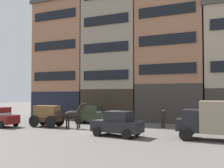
# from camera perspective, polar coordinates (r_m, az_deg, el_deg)

# --- Properties ---
(ground_plane) EXTENTS (120.00, 120.00, 0.00)m
(ground_plane) POSITION_cam_1_polar(r_m,az_deg,el_deg) (21.61, -1.00, -10.44)
(ground_plane) COLOR #605B56
(building_far_left) EXTENTS (7.86, 6.47, 15.60)m
(building_far_left) POSITION_cam_1_polar(r_m,az_deg,el_deg) (35.94, -9.89, 5.44)
(building_far_left) COLOR black
(building_far_left) RESTS_ON ground_plane
(building_center_left) EXTENTS (7.21, 6.47, 17.00)m
(building_center_left) POSITION_cam_1_polar(r_m,az_deg,el_deg) (32.66, 0.77, 7.42)
(building_center_left) COLOR #33281E
(building_center_left) RESTS_ON ground_plane
(building_center_right) EXTENTS (7.61, 6.47, 17.00)m
(building_center_right) POSITION_cam_1_polar(r_m,az_deg,el_deg) (30.66, 13.15, 8.11)
(building_center_right) COLOR #38332D
(building_center_right) RESTS_ON ground_plane
(cargo_wagon) EXTENTS (2.97, 1.65, 1.98)m
(cargo_wagon) POSITION_cam_1_polar(r_m,az_deg,el_deg) (24.96, -14.24, -6.61)
(cargo_wagon) COLOR #3D2819
(cargo_wagon) RESTS_ON ground_plane
(draft_horse) EXTENTS (2.35, 0.69, 2.30)m
(draft_horse) POSITION_cam_1_polar(r_m,az_deg,el_deg) (23.27, -8.46, -6.68)
(draft_horse) COLOR black
(draft_horse) RESTS_ON ground_plane
(delivery_truck_near) EXTENTS (4.38, 2.20, 2.62)m
(delivery_truck_near) POSITION_cam_1_polar(r_m,az_deg,el_deg) (18.53, 21.53, -7.25)
(delivery_truck_near) COLOR black
(delivery_truck_near) RESTS_ON ground_plane
(sedan_dark) EXTENTS (3.86, 2.21, 1.83)m
(sedan_dark) POSITION_cam_1_polar(r_m,az_deg,el_deg) (27.08, -4.53, -6.81)
(sedan_dark) COLOR #2D3823
(sedan_dark) RESTS_ON ground_plane
(sedan_parked_curb) EXTENTS (3.86, 2.21, 1.83)m
(sedan_parked_curb) POSITION_cam_1_polar(r_m,az_deg,el_deg) (18.96, 1.19, -8.83)
(sedan_parked_curb) COLOR black
(sedan_parked_curb) RESTS_ON ground_plane
(pedestrian_officer) EXTENTS (0.44, 0.44, 1.79)m
(pedestrian_officer) POSITION_cam_1_polar(r_m,az_deg,el_deg) (23.97, 11.33, -7.22)
(pedestrian_officer) COLOR black
(pedestrian_officer) RESTS_ON ground_plane
(fire_hydrant_curbside) EXTENTS (0.24, 0.24, 0.83)m
(fire_hydrant_curbside) POSITION_cam_1_polar(r_m,az_deg,el_deg) (26.02, 16.19, -8.00)
(fire_hydrant_curbside) COLOR maroon
(fire_hydrant_curbside) RESTS_ON ground_plane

